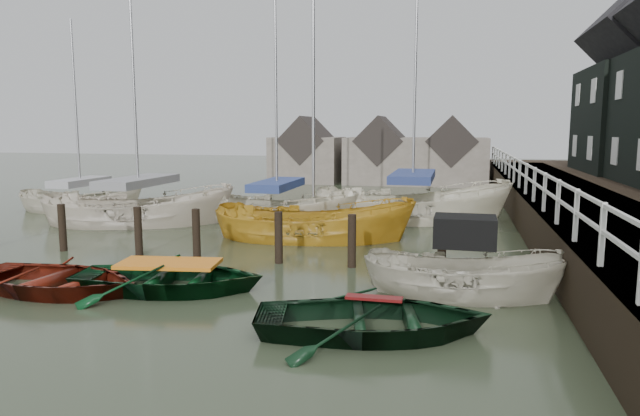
% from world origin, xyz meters
% --- Properties ---
extents(ground, '(120.00, 120.00, 0.00)m').
position_xyz_m(ground, '(0.00, 0.00, 0.00)').
color(ground, '#2B3320').
rests_on(ground, ground).
extents(pier, '(3.04, 32.00, 2.70)m').
position_xyz_m(pier, '(9.48, 10.00, 0.71)').
color(pier, black).
rests_on(pier, ground).
extents(mooring_pilings, '(13.72, 0.22, 1.80)m').
position_xyz_m(mooring_pilings, '(-1.11, 3.00, 0.50)').
color(mooring_pilings, black).
rests_on(mooring_pilings, ground).
extents(far_sheds, '(14.00, 4.08, 4.39)m').
position_xyz_m(far_sheds, '(0.83, 26.00, 1.86)').
color(far_sheds, '#665B51').
rests_on(far_sheds, ground).
extents(rowboat_red, '(4.39, 3.31, 0.86)m').
position_xyz_m(rowboat_red, '(-2.80, -0.78, 0.00)').
color(rowboat_red, '#5B180D').
rests_on(rowboat_red, ground).
extents(rowboat_green, '(4.63, 3.60, 0.88)m').
position_xyz_m(rowboat_green, '(-0.38, -0.09, 0.00)').
color(rowboat_green, black).
rests_on(rowboat_green, ground).
extents(rowboat_dkgreen, '(4.69, 3.77, 0.86)m').
position_xyz_m(rowboat_dkgreen, '(4.45, -1.74, 0.00)').
color(rowboat_dkgreen, black).
rests_on(rowboat_dkgreen, ground).
extents(motorboat, '(4.33, 1.69, 2.57)m').
position_xyz_m(motorboat, '(6.01, 0.91, 0.10)').
color(motorboat, '#BAB49F').
rests_on(motorboat, ground).
extents(sailboat_a, '(7.58, 4.89, 10.84)m').
position_xyz_m(sailboat_a, '(-5.82, 7.78, 0.06)').
color(sailboat_a, beige).
rests_on(sailboat_a, ground).
extents(sailboat_b, '(6.52, 2.79, 12.18)m').
position_xyz_m(sailboat_b, '(-0.85, 9.30, 0.07)').
color(sailboat_b, beige).
rests_on(sailboat_b, ground).
extents(sailboat_c, '(6.84, 3.19, 11.18)m').
position_xyz_m(sailboat_c, '(1.31, 6.46, 0.01)').
color(sailboat_c, gold).
rests_on(sailboat_c, ground).
extents(sailboat_d, '(8.14, 4.39, 12.90)m').
position_xyz_m(sailboat_d, '(4.17, 10.90, 0.06)').
color(sailboat_d, silver).
rests_on(sailboat_d, ground).
extents(sailboat_e, '(5.79, 2.93, 9.21)m').
position_xyz_m(sailboat_e, '(-10.12, 10.22, 0.06)').
color(sailboat_e, beige).
rests_on(sailboat_e, ground).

